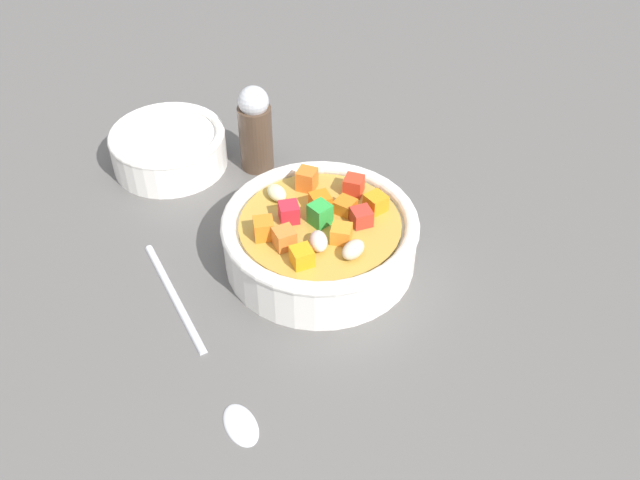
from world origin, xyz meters
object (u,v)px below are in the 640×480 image
object	(u,v)px
side_bowl_small	(169,147)
pepper_shaker	(255,129)
soup_bowl_main	(320,237)
spoon	(206,355)

from	to	relation	value
side_bowl_small	pepper_shaker	bearing A→B (deg)	23.93
side_bowl_small	pepper_shaker	size ratio (longest dim) A/B	1.28
soup_bowl_main	spoon	bearing A→B (deg)	-103.29
soup_bowl_main	spoon	xyz separation A→B (cm)	(-3.12, -13.19, -2.27)
spoon	pepper_shaker	size ratio (longest dim) A/B	2.11
spoon	side_bowl_small	distance (cm)	25.10
pepper_shaker	spoon	bearing A→B (deg)	-70.15
soup_bowl_main	spoon	distance (cm)	13.74
spoon	soup_bowl_main	bearing A→B (deg)	113.39
side_bowl_small	soup_bowl_main	bearing A→B (deg)	-17.45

